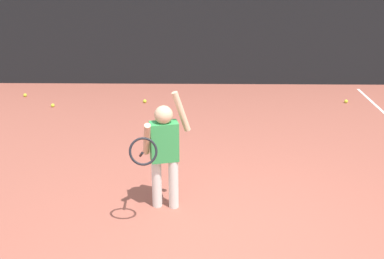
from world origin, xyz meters
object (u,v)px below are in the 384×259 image
tennis_player (164,148)px  tennis_ball_7 (53,105)px  tennis_ball_2 (145,101)px  tennis_ball_4 (25,95)px  tennis_ball_6 (346,101)px

tennis_player → tennis_ball_7: size_ratio=20.46×
tennis_ball_2 → tennis_player: bearing=-80.4°
tennis_ball_7 → tennis_ball_2: bearing=9.3°
tennis_player → tennis_ball_4: 5.18m
tennis_player → tennis_ball_4: (-3.03, 4.14, -0.69)m
tennis_player → tennis_ball_6: (3.15, 3.85, -0.69)m
tennis_ball_6 → tennis_ball_4: bearing=177.3°
tennis_player → tennis_ball_6: size_ratio=20.46×
tennis_ball_2 → tennis_ball_6: (3.80, 0.05, 0.00)m
tennis_player → tennis_ball_6: bearing=37.6°
tennis_player → tennis_ball_4: tennis_player is taller
tennis_ball_2 → tennis_ball_4: bearing=171.8°
tennis_ball_6 → tennis_ball_2: bearing=-179.2°
tennis_ball_2 → tennis_ball_4: same height
tennis_ball_6 → tennis_ball_7: bearing=-176.6°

